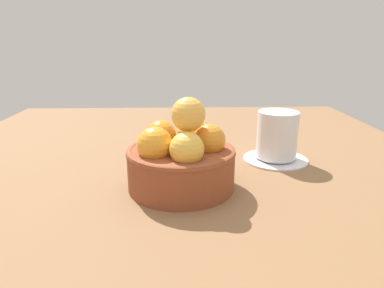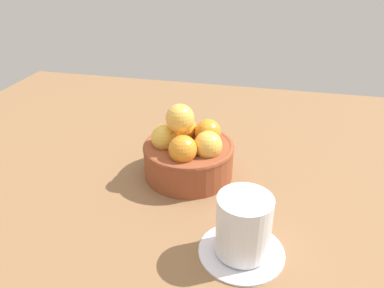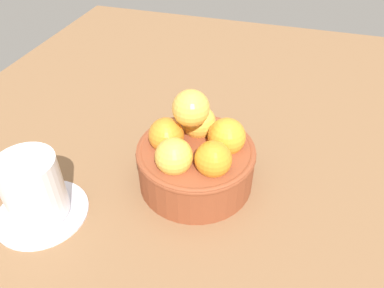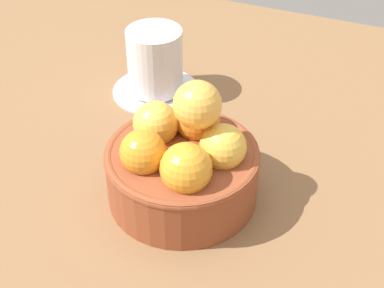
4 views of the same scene
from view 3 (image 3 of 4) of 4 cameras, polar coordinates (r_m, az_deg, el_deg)
name	(u,v)px [view 3 (image 3 of 4)]	position (r cm, az deg, el deg)	size (l,w,h in cm)	color
ground_plane	(196,191)	(52.82, 0.56, -7.32)	(119.66, 94.11, 4.17)	brown
terracotta_bowl	(196,156)	(48.25, 0.60, -1.84)	(15.56, 15.56, 13.49)	brown
coffee_cup	(34,191)	(48.26, -23.20, -6.77)	(11.38, 11.38, 8.83)	silver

